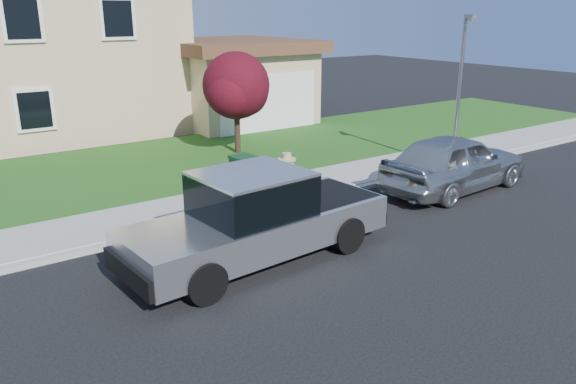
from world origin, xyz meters
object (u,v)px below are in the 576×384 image
object	(u,v)px
pickup_truck	(257,219)
woman	(287,191)
trash_bin	(244,173)
sedan	(455,162)
ornamental_tree	(237,89)
street_lamp	(461,85)

from	to	relation	value
pickup_truck	woman	size ratio (longest dim) A/B	3.33
woman	trash_bin	distance (m)	2.50
sedan	ornamental_tree	size ratio (longest dim) A/B	1.38
woman	trash_bin	bearing A→B (deg)	-97.54
trash_bin	ornamental_tree	bearing A→B (deg)	56.54
ornamental_tree	trash_bin	xyz separation A→B (m)	(-2.17, -4.06, -1.68)
trash_bin	pickup_truck	bearing A→B (deg)	-122.27
ornamental_tree	trash_bin	bearing A→B (deg)	-118.18
pickup_truck	street_lamp	xyz separation A→B (m)	(8.64, 2.10, 1.84)
sedan	ornamental_tree	xyz separation A→B (m)	(-2.94, 7.02, 1.51)
woman	pickup_truck	bearing A→B (deg)	37.39
ornamental_tree	pickup_truck	bearing A→B (deg)	-117.61
pickup_truck	street_lamp	bearing A→B (deg)	9.43
pickup_truck	ornamental_tree	xyz separation A→B (m)	(4.08, 7.81, 1.45)
sedan	street_lamp	distance (m)	2.82
sedan	trash_bin	bearing A→B (deg)	56.57
ornamental_tree	street_lamp	world-z (taller)	street_lamp
pickup_truck	woman	world-z (taller)	pickup_truck
sedan	trash_bin	world-z (taller)	sedan
woman	ornamental_tree	size ratio (longest dim) A/B	0.50
ornamental_tree	woman	bearing A→B (deg)	-110.67
sedan	woman	bearing A→B (deg)	81.46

